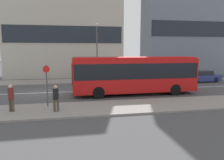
% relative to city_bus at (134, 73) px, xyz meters
% --- Properties ---
extents(ground_plane, '(120.00, 120.00, 0.00)m').
position_rel_city_bus_xyz_m(ground_plane, '(-7.66, 2.04, -1.84)').
color(ground_plane, '#444447').
extents(sidewalk_near, '(44.00, 3.50, 0.13)m').
position_rel_city_bus_xyz_m(sidewalk_near, '(-7.66, -4.21, -1.78)').
color(sidewalk_near, gray).
rests_on(sidewalk_near, ground_plane).
extents(sidewalk_far, '(44.00, 3.50, 0.13)m').
position_rel_city_bus_xyz_m(sidewalk_far, '(-7.66, 8.29, -1.78)').
color(sidewalk_far, gray).
rests_on(sidewalk_far, ground_plane).
extents(lane_centerline, '(41.80, 0.16, 0.01)m').
position_rel_city_bus_xyz_m(lane_centerline, '(-7.66, 2.04, -1.84)').
color(lane_centerline, silver).
rests_on(lane_centerline, ground_plane).
extents(apartment_block_left_tower, '(15.77, 6.47, 20.96)m').
position_rel_city_bus_xyz_m(apartment_block_left_tower, '(-5.96, 14.74, 8.63)').
color(apartment_block_left_tower, '#B7B2A3').
rests_on(apartment_block_left_tower, ground_plane).
extents(city_bus, '(10.53, 2.62, 3.20)m').
position_rel_city_bus_xyz_m(city_bus, '(0.00, 0.00, 0.00)').
color(city_bus, red).
rests_on(city_bus, ground_plane).
extents(parked_car_0, '(4.02, 1.79, 1.39)m').
position_rel_city_bus_xyz_m(parked_car_0, '(4.81, 5.52, -1.19)').
color(parked_car_0, silver).
rests_on(parked_car_0, ground_plane).
extents(parked_car_1, '(4.05, 1.87, 1.35)m').
position_rel_city_bus_xyz_m(parked_car_1, '(10.01, 5.40, -1.21)').
color(parked_car_1, navy).
rests_on(parked_car_1, ground_plane).
extents(pedestrian_near_stop, '(0.34, 0.34, 1.65)m').
position_rel_city_bus_xyz_m(pedestrian_near_stop, '(-8.93, -4.17, -0.78)').
color(pedestrian_near_stop, '#4C4233').
rests_on(pedestrian_near_stop, sidewalk_near).
extents(pedestrian_down_pavement, '(0.35, 0.34, 1.61)m').
position_rel_city_bus_xyz_m(pedestrian_down_pavement, '(-6.28, -4.68, -0.81)').
color(pedestrian_down_pavement, '#4C4233').
rests_on(pedestrian_down_pavement, sidewalk_near).
extents(bus_stop_sign, '(0.44, 0.12, 2.74)m').
position_rel_city_bus_xyz_m(bus_stop_sign, '(-6.90, -3.35, -0.12)').
color(bus_stop_sign, '#4C4C51').
rests_on(bus_stop_sign, sidewalk_near).
extents(street_lamp, '(0.36, 0.36, 6.67)m').
position_rel_city_bus_xyz_m(street_lamp, '(-2.27, 7.39, 2.37)').
color(street_lamp, '#4C4C51').
rests_on(street_lamp, sidewalk_far).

